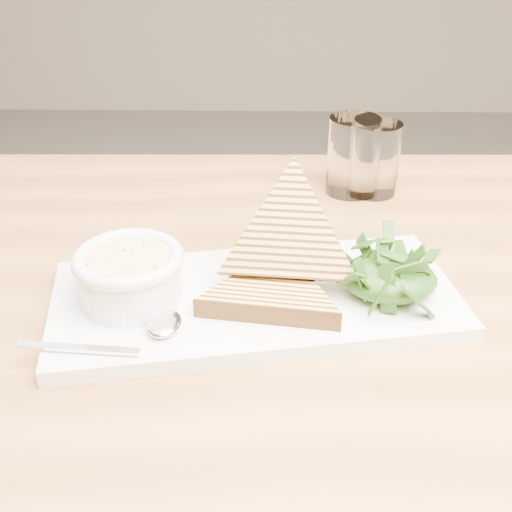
{
  "coord_description": "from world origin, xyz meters",
  "views": [
    {
      "loc": [
        -0.14,
        -0.43,
        1.12
      ],
      "look_at": [
        -0.15,
        0.14,
        0.78
      ],
      "focal_mm": 45.0,
      "sensor_mm": 36.0,
      "label": 1
    }
  ],
  "objects_px": {
    "table_top": "(359,314)",
    "platter": "(256,300)",
    "glass_near": "(353,156)",
    "soup_bowl": "(131,282)",
    "glass_far": "(375,158)"
  },
  "relations": [
    {
      "from": "platter",
      "to": "soup_bowl",
      "type": "height_order",
      "value": "soup_bowl"
    },
    {
      "from": "table_top",
      "to": "platter",
      "type": "bearing_deg",
      "value": -171.12
    },
    {
      "from": "soup_bowl",
      "to": "glass_far",
      "type": "relative_size",
      "value": 1.01
    },
    {
      "from": "table_top",
      "to": "glass_far",
      "type": "bearing_deg",
      "value": 79.71
    },
    {
      "from": "table_top",
      "to": "glass_far",
      "type": "height_order",
      "value": "glass_far"
    },
    {
      "from": "table_top",
      "to": "platter",
      "type": "xyz_separation_m",
      "value": [
        -0.11,
        -0.02,
        0.03
      ]
    },
    {
      "from": "soup_bowl",
      "to": "table_top",
      "type": "bearing_deg",
      "value": 7.05
    },
    {
      "from": "soup_bowl",
      "to": "glass_near",
      "type": "height_order",
      "value": "glass_near"
    },
    {
      "from": "platter",
      "to": "glass_near",
      "type": "bearing_deg",
      "value": 65.79
    },
    {
      "from": "table_top",
      "to": "soup_bowl",
      "type": "xyz_separation_m",
      "value": [
        -0.24,
        -0.03,
        0.06
      ]
    },
    {
      "from": "platter",
      "to": "table_top",
      "type": "bearing_deg",
      "value": 8.88
    },
    {
      "from": "glass_near",
      "to": "glass_far",
      "type": "relative_size",
      "value": 1.06
    },
    {
      "from": "table_top",
      "to": "platter",
      "type": "relative_size",
      "value": 2.93
    },
    {
      "from": "platter",
      "to": "soup_bowl",
      "type": "relative_size",
      "value": 4.06
    },
    {
      "from": "table_top",
      "to": "platter",
      "type": "height_order",
      "value": "platter"
    }
  ]
}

